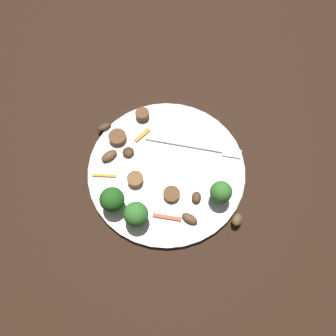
{
  "coord_description": "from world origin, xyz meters",
  "views": [
    {
      "loc": [
        -0.0,
        -0.23,
        0.52
      ],
      "look_at": [
        0.0,
        0.0,
        0.01
      ],
      "focal_mm": 32.87,
      "sensor_mm": 36.0,
      "label": 1
    }
  ],
  "objects_px": {
    "fork": "(202,148)",
    "mushroom_3": "(198,197)",
    "pepper_strip_2": "(144,135)",
    "mushroom_4": "(105,127)",
    "mushroom_1": "(191,218)",
    "pepper_strip_3": "(167,217)",
    "broccoli_floret_1": "(223,192)",
    "broccoli_floret_0": "(114,200)",
    "sausage_slice_0": "(173,194)",
    "mushroom_5": "(111,156)",
    "pepper_strip_0": "(106,176)",
    "broccoli_floret_2": "(138,214)",
    "sausage_slice_2": "(137,179)",
    "mushroom_2": "(239,220)",
    "sausage_slice_1": "(119,138)",
    "mushroom_0": "(130,152)",
    "sausage_slice_3": "(144,115)",
    "plate": "(168,169)"
  },
  "relations": [
    {
      "from": "broccoli_floret_1",
      "to": "broccoli_floret_0",
      "type": "bearing_deg",
      "value": -176.47
    },
    {
      "from": "broccoli_floret_1",
      "to": "mushroom_4",
      "type": "relative_size",
      "value": 1.75
    },
    {
      "from": "broccoli_floret_2",
      "to": "pepper_strip_2",
      "type": "bearing_deg",
      "value": 88.4
    },
    {
      "from": "mushroom_0",
      "to": "plate",
      "type": "bearing_deg",
      "value": -23.84
    },
    {
      "from": "sausage_slice_3",
      "to": "mushroom_4",
      "type": "height_order",
      "value": "sausage_slice_3"
    },
    {
      "from": "mushroom_0",
      "to": "mushroom_4",
      "type": "bearing_deg",
      "value": 131.47
    },
    {
      "from": "plate",
      "to": "sausage_slice_2",
      "type": "xyz_separation_m",
      "value": [
        -0.05,
        -0.02,
        0.01
      ]
    },
    {
      "from": "sausage_slice_2",
      "to": "mushroom_4",
      "type": "xyz_separation_m",
      "value": [
        -0.06,
        0.11,
        -0.0
      ]
    },
    {
      "from": "fork",
      "to": "pepper_strip_2",
      "type": "distance_m",
      "value": 0.11
    },
    {
      "from": "mushroom_1",
      "to": "pepper_strip_2",
      "type": "distance_m",
      "value": 0.18
    },
    {
      "from": "pepper_strip_2",
      "to": "pepper_strip_0",
      "type": "bearing_deg",
      "value": -128.84
    },
    {
      "from": "broccoli_floret_2",
      "to": "sausage_slice_3",
      "type": "relative_size",
      "value": 1.95
    },
    {
      "from": "broccoli_floret_0",
      "to": "pepper_strip_2",
      "type": "bearing_deg",
      "value": 72.16
    },
    {
      "from": "sausage_slice_1",
      "to": "mushroom_4",
      "type": "xyz_separation_m",
      "value": [
        -0.03,
        0.03,
        -0.0
      ]
    },
    {
      "from": "sausage_slice_2",
      "to": "mushroom_2",
      "type": "bearing_deg",
      "value": -23.15
    },
    {
      "from": "mushroom_2",
      "to": "sausage_slice_2",
      "type": "bearing_deg",
      "value": 156.85
    },
    {
      "from": "sausage_slice_0",
      "to": "broccoli_floret_0",
      "type": "bearing_deg",
      "value": -170.31
    },
    {
      "from": "broccoli_floret_1",
      "to": "mushroom_1",
      "type": "height_order",
      "value": "broccoli_floret_1"
    },
    {
      "from": "mushroom_3",
      "to": "mushroom_4",
      "type": "distance_m",
      "value": 0.22
    },
    {
      "from": "sausage_slice_0",
      "to": "sausage_slice_3",
      "type": "height_order",
      "value": "sausage_slice_3"
    },
    {
      "from": "plate",
      "to": "sausage_slice_3",
      "type": "height_order",
      "value": "sausage_slice_3"
    },
    {
      "from": "mushroom_1",
      "to": "pepper_strip_3",
      "type": "relative_size",
      "value": 0.59
    },
    {
      "from": "mushroom_3",
      "to": "pepper_strip_0",
      "type": "distance_m",
      "value": 0.17
    },
    {
      "from": "sausage_slice_2",
      "to": "mushroom_2",
      "type": "xyz_separation_m",
      "value": [
        0.17,
        -0.07,
        -0.0
      ]
    },
    {
      "from": "sausage_slice_2",
      "to": "mushroom_1",
      "type": "relative_size",
      "value": 0.99
    },
    {
      "from": "fork",
      "to": "mushroom_3",
      "type": "xyz_separation_m",
      "value": [
        -0.01,
        -0.1,
        0.0
      ]
    },
    {
      "from": "mushroom_1",
      "to": "pepper_strip_2",
      "type": "xyz_separation_m",
      "value": [
        -0.08,
        0.16,
        -0.0
      ]
    },
    {
      "from": "sausage_slice_0",
      "to": "pepper_strip_3",
      "type": "xyz_separation_m",
      "value": [
        -0.01,
        -0.04,
        -0.0
      ]
    },
    {
      "from": "sausage_slice_2",
      "to": "sausage_slice_3",
      "type": "bearing_deg",
      "value": 85.99
    },
    {
      "from": "broccoli_floret_0",
      "to": "sausage_slice_0",
      "type": "distance_m",
      "value": 0.1
    },
    {
      "from": "sausage_slice_3",
      "to": "mushroom_1",
      "type": "relative_size",
      "value": 0.91
    },
    {
      "from": "mushroom_1",
      "to": "pepper_strip_0",
      "type": "height_order",
      "value": "mushroom_1"
    },
    {
      "from": "pepper_strip_2",
      "to": "mushroom_1",
      "type": "bearing_deg",
      "value": -63.17
    },
    {
      "from": "broccoli_floret_1",
      "to": "pepper_strip_0",
      "type": "bearing_deg",
      "value": 167.69
    },
    {
      "from": "broccoli_floret_0",
      "to": "pepper_strip_3",
      "type": "height_order",
      "value": "broccoli_floret_0"
    },
    {
      "from": "sausage_slice_3",
      "to": "pepper_strip_0",
      "type": "xyz_separation_m",
      "value": [
        -0.07,
        -0.12,
        -0.01
      ]
    },
    {
      "from": "broccoli_floret_1",
      "to": "mushroom_2",
      "type": "xyz_separation_m",
      "value": [
        0.03,
        -0.04,
        -0.02
      ]
    },
    {
      "from": "mushroom_1",
      "to": "mushroom_3",
      "type": "height_order",
      "value": "same"
    },
    {
      "from": "fork",
      "to": "mushroom_1",
      "type": "relative_size",
      "value": 6.25
    },
    {
      "from": "sausage_slice_1",
      "to": "mushroom_2",
      "type": "distance_m",
      "value": 0.26
    },
    {
      "from": "pepper_strip_0",
      "to": "pepper_strip_2",
      "type": "height_order",
      "value": "same"
    },
    {
      "from": "sausage_slice_1",
      "to": "mushroom_4",
      "type": "bearing_deg",
      "value": 137.97
    },
    {
      "from": "mushroom_4",
      "to": "pepper_strip_2",
      "type": "xyz_separation_m",
      "value": [
        0.07,
        -0.02,
        -0.0
      ]
    },
    {
      "from": "pepper_strip_0",
      "to": "pepper_strip_3",
      "type": "height_order",
      "value": "same"
    },
    {
      "from": "mushroom_4",
      "to": "mushroom_5",
      "type": "distance_m",
      "value": 0.06
    },
    {
      "from": "mushroom_0",
      "to": "fork",
      "type": "bearing_deg",
      "value": 3.97
    },
    {
      "from": "fork",
      "to": "mushroom_4",
      "type": "bearing_deg",
      "value": 177.64
    },
    {
      "from": "fork",
      "to": "mushroom_0",
      "type": "xyz_separation_m",
      "value": [
        -0.13,
        -0.01,
        0.0
      ]
    },
    {
      "from": "mushroom_3",
      "to": "sausage_slice_1",
      "type": "bearing_deg",
      "value": 139.92
    },
    {
      "from": "sausage_slice_0",
      "to": "mushroom_2",
      "type": "height_order",
      "value": "same"
    }
  ]
}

